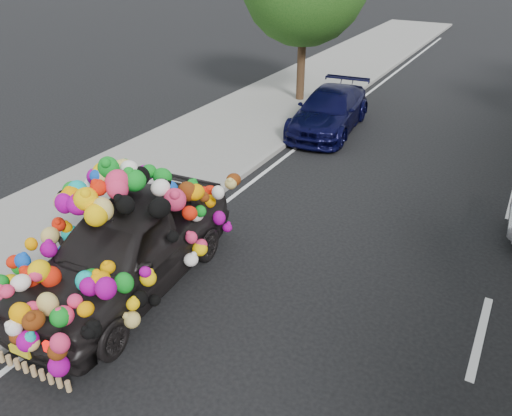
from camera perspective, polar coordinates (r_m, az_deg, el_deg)
The scene contains 6 objects.
ground at distance 9.06m, azimuth 1.36°, elevation -6.77°, with size 100.00×100.00×0.00m, color black.
sidewalk at distance 11.37m, azimuth -18.10°, elevation -0.01°, with size 4.00×60.00×0.12m, color gray.
kerb at distance 10.15m, azimuth -10.43°, elevation -2.58°, with size 0.15×60.00×0.13m, color gray.
lane_markings at distance 8.38m, azimuth 24.24°, elevation -13.19°, with size 6.00×50.00×0.01m, color silver, non-canonical shape.
plush_art_car at distance 8.30m, azimuth -14.92°, elevation -2.28°, with size 2.52×4.83×2.18m.
navy_sedan at distance 15.47m, azimuth 8.38°, elevation 10.96°, with size 1.71×4.22×1.22m, color black.
Camera 1 is at (3.43, -6.53, 5.26)m, focal length 35.00 mm.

